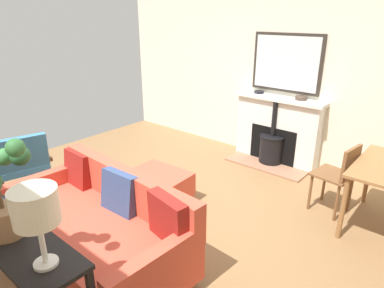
# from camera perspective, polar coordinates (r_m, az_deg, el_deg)

# --- Properties ---
(ground_plane) EXTENTS (4.97, 5.81, 0.01)m
(ground_plane) POSITION_cam_1_polar(r_m,az_deg,el_deg) (3.91, -5.72, -12.40)
(ground_plane) COLOR olive
(wall_left) EXTENTS (0.12, 5.81, 2.82)m
(wall_left) POSITION_cam_1_polar(r_m,az_deg,el_deg) (5.34, 13.54, 12.63)
(wall_left) COLOR silver
(wall_left) RESTS_ON ground
(fireplace) EXTENTS (0.62, 1.37, 1.02)m
(fireplace) POSITION_cam_1_polar(r_m,az_deg,el_deg) (5.27, 14.03, 1.67)
(fireplace) COLOR #93664C
(fireplace) RESTS_ON ground
(mirror_over_mantel) EXTENTS (0.04, 1.04, 0.83)m
(mirror_over_mantel) POSITION_cam_1_polar(r_m,az_deg,el_deg) (5.14, 15.73, 13.09)
(mirror_over_mantel) COLOR #2D2823
(mantel_bowl_near) EXTENTS (0.15, 0.15, 0.04)m
(mantel_bowl_near) POSITION_cam_1_polar(r_m,az_deg,el_deg) (5.29, 11.30, 8.68)
(mantel_bowl_near) COLOR black
(mantel_bowl_near) RESTS_ON fireplace
(mantel_bowl_far) EXTENTS (0.16, 0.16, 0.05)m
(mantel_bowl_far) POSITION_cam_1_polar(r_m,az_deg,el_deg) (5.01, 18.01, 7.46)
(mantel_bowl_far) COLOR #47382D
(mantel_bowl_far) RESTS_ON fireplace
(sofa) EXTENTS (1.03, 1.94, 0.83)m
(sofa) POSITION_cam_1_polar(r_m,az_deg,el_deg) (3.26, -15.58, -13.38)
(sofa) COLOR #B2B2B7
(sofa) RESTS_ON ground
(ottoman) EXTENTS (0.61, 0.73, 0.38)m
(ottoman) POSITION_cam_1_polar(r_m,az_deg,el_deg) (4.09, -5.82, -6.90)
(ottoman) COLOR #B2B2B7
(ottoman) RESTS_ON ground
(armchair_accent) EXTENTS (0.79, 0.71, 0.82)m
(armchair_accent) POSITION_cam_1_polar(r_m,az_deg,el_deg) (4.66, -27.08, -2.70)
(armchair_accent) COLOR brown
(armchair_accent) RESTS_ON ground
(console_table) EXTENTS (0.36, 1.76, 0.80)m
(console_table) POSITION_cam_1_polar(r_m,az_deg,el_deg) (2.81, -29.57, -13.10)
(console_table) COLOR black
(console_table) RESTS_ON ground
(table_lamp_far_end) EXTENTS (0.25, 0.25, 0.49)m
(table_lamp_far_end) POSITION_cam_1_polar(r_m,az_deg,el_deg) (2.03, -25.02, -9.94)
(table_lamp_far_end) COLOR white
(table_lamp_far_end) RESTS_ON console_table
(dining_chair_near_fireplace) EXTENTS (0.45, 0.45, 0.84)m
(dining_chair_near_fireplace) POSITION_cam_1_polar(r_m,az_deg,el_deg) (4.09, 23.87, -4.54)
(dining_chair_near_fireplace) COLOR brown
(dining_chair_near_fireplace) RESTS_ON ground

